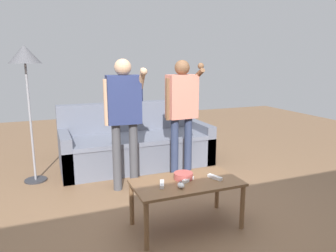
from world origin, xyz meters
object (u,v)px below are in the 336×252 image
at_px(player_right, 182,105).
at_px(game_remote_wand_far, 188,180).
at_px(coffee_table, 186,187).
at_px(game_remote_wand_spare, 215,177).
at_px(game_remote_nunchuk, 181,185).
at_px(player_left, 124,109).
at_px(game_remote_wand_near, 162,184).
at_px(couch, 136,145).
at_px(floor_lamp, 25,62).
at_px(snack_bowl, 183,176).

xyz_separation_m(player_right, game_remote_wand_far, (-0.47, -1.19, -0.51)).
relative_size(coffee_table, game_remote_wand_spare, 6.42).
bearing_deg(game_remote_nunchuk, coffee_table, 47.04).
distance_m(game_remote_nunchuk, game_remote_wand_spare, 0.40).
distance_m(player_left, game_remote_wand_far, 1.24).
distance_m(player_left, game_remote_wand_near, 1.21).
bearing_deg(coffee_table, game_remote_wand_near, -177.05).
xyz_separation_m(game_remote_nunchuk, player_left, (-0.20, 1.20, 0.51)).
height_order(couch, game_remote_wand_spare, couch).
distance_m(coffee_table, player_left, 1.27).
relative_size(floor_lamp, game_remote_wand_near, 11.19).
relative_size(couch, coffee_table, 2.18).
distance_m(couch, game_remote_nunchuk, 2.07).
bearing_deg(game_remote_wand_near, game_remote_wand_far, 3.07).
bearing_deg(coffee_table, floor_lamp, 127.30).
relative_size(couch, game_remote_nunchuk, 24.78).
xyz_separation_m(game_remote_nunchuk, player_right, (0.59, 1.31, 0.50)).
xyz_separation_m(couch, player_left, (-0.37, -0.85, 0.68)).
distance_m(floor_lamp, game_remote_wand_spare, 2.65).
relative_size(game_remote_nunchuk, game_remote_wand_near, 0.57).
distance_m(couch, coffee_table, 1.94).
distance_m(snack_bowl, game_remote_wand_spare, 0.30).
xyz_separation_m(snack_bowl, floor_lamp, (-1.35, 1.70, 1.04)).
distance_m(couch, player_right, 1.09).
height_order(player_left, game_remote_wand_near, player_left).
bearing_deg(coffee_table, couch, 88.06).
bearing_deg(player_right, coffee_table, -112.02).
bearing_deg(couch, floor_lamp, -173.27).
relative_size(snack_bowl, game_remote_nunchuk, 2.04).
bearing_deg(game_remote_wand_spare, coffee_table, 171.96).
bearing_deg(game_remote_wand_spare, player_left, 117.53).
distance_m(coffee_table, player_right, 1.41).
bearing_deg(game_remote_wand_near, game_remote_wand_spare, -2.88).
xyz_separation_m(snack_bowl, player_left, (-0.31, 1.01, 0.50)).
xyz_separation_m(couch, snack_bowl, (-0.07, -1.86, 0.18)).
bearing_deg(snack_bowl, player_right, 66.73).
bearing_deg(game_remote_wand_near, player_right, 58.78).
xyz_separation_m(game_remote_nunchuk, game_remote_wand_near, (-0.14, 0.11, -0.01)).
height_order(coffee_table, game_remote_wand_far, game_remote_wand_far).
xyz_separation_m(snack_bowl, game_remote_nunchuk, (-0.11, -0.19, -0.01)).
bearing_deg(player_left, couch, 66.38).
bearing_deg(player_left, game_remote_wand_spare, -62.47).
distance_m(game_remote_wand_far, game_remote_wand_spare, 0.27).
bearing_deg(game_remote_wand_far, snack_bowl, 101.38).
xyz_separation_m(couch, floor_lamp, (-1.41, -0.17, 1.22)).
bearing_deg(game_remote_wand_near, coffee_table, 2.95).
bearing_deg(floor_lamp, player_right, -17.58).
height_order(game_remote_nunchuk, game_remote_wand_far, game_remote_nunchuk).
relative_size(coffee_table, game_remote_nunchuk, 11.36).
bearing_deg(player_right, game_remote_wand_near, -121.22).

